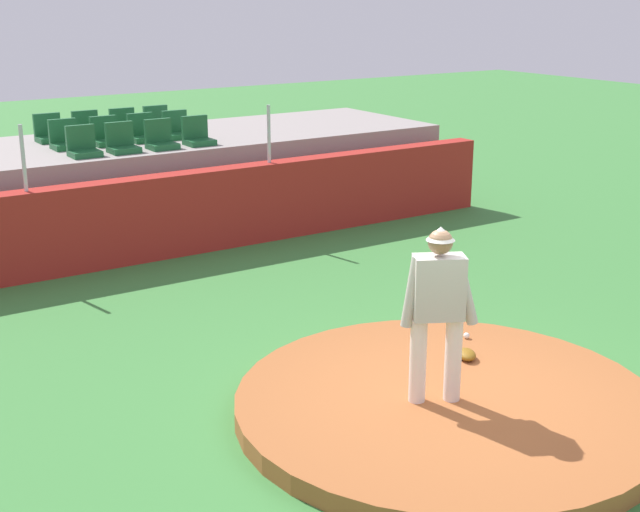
# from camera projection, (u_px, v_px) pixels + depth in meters

# --- Properties ---
(ground_plane) EXTENTS (60.00, 60.00, 0.00)m
(ground_plane) POSITION_uv_depth(u_px,v_px,m) (446.00, 414.00, 9.08)
(ground_plane) COLOR #3A7C38
(pitchers_mound) EXTENTS (4.39, 4.39, 0.21)m
(pitchers_mound) POSITION_uv_depth(u_px,v_px,m) (447.00, 405.00, 9.05)
(pitchers_mound) COLOR #A0592E
(pitchers_mound) RESTS_ON ground_plane
(pitcher) EXTENTS (0.75, 0.48, 1.83)m
(pitcher) POSITION_uv_depth(u_px,v_px,m) (438.00, 302.00, 8.63)
(pitcher) COLOR silver
(pitcher) RESTS_ON pitchers_mound
(baseball) EXTENTS (0.07, 0.07, 0.07)m
(baseball) POSITION_uv_depth(u_px,v_px,m) (466.00, 336.00, 10.50)
(baseball) COLOR white
(baseball) RESTS_ON pitchers_mound
(fielding_glove) EXTENTS (0.32, 0.36, 0.11)m
(fielding_glove) POSITION_uv_depth(u_px,v_px,m) (467.00, 354.00, 9.91)
(fielding_glove) COLOR brown
(fielding_glove) RESTS_ON pitchers_mound
(brick_barrier) EXTENTS (12.90, 0.40, 1.36)m
(brick_barrier) POSITION_uv_depth(u_px,v_px,m) (172.00, 215.00, 14.37)
(brick_barrier) COLOR #A5251F
(brick_barrier) RESTS_ON ground_plane
(fence_post_left) EXTENTS (0.06, 0.06, 0.99)m
(fence_post_left) POSITION_uv_depth(u_px,v_px,m) (23.00, 158.00, 12.83)
(fence_post_left) COLOR silver
(fence_post_left) RESTS_ON brick_barrier
(fence_post_right) EXTENTS (0.06, 0.06, 0.99)m
(fence_post_right) POSITION_uv_depth(u_px,v_px,m) (269.00, 134.00, 15.01)
(fence_post_right) COLOR silver
(fence_post_right) RESTS_ON brick_barrier
(bleacher_platform) EXTENTS (12.39, 3.31, 1.59)m
(bleacher_platform) POSITION_uv_depth(u_px,v_px,m) (122.00, 184.00, 16.12)
(bleacher_platform) COLOR gray
(bleacher_platform) RESTS_ON ground_plane
(stadium_chair_0) EXTENTS (0.48, 0.44, 0.50)m
(stadium_chair_0) POSITION_uv_depth(u_px,v_px,m) (83.00, 147.00, 14.42)
(stadium_chair_0) COLOR #1C5B30
(stadium_chair_0) RESTS_ON bleacher_platform
(stadium_chair_1) EXTENTS (0.48, 0.44, 0.50)m
(stadium_chair_1) POSITION_uv_depth(u_px,v_px,m) (122.00, 143.00, 14.77)
(stadium_chair_1) COLOR #1C5B30
(stadium_chair_1) RESTS_ON bleacher_platform
(stadium_chair_2) EXTENTS (0.48, 0.44, 0.50)m
(stadium_chair_2) POSITION_uv_depth(u_px,v_px,m) (161.00, 139.00, 15.12)
(stadium_chair_2) COLOR #1C5B30
(stadium_chair_2) RESTS_ON bleacher_platform
(stadium_chair_3) EXTENTS (0.48, 0.44, 0.50)m
(stadium_chair_3) POSITION_uv_depth(u_px,v_px,m) (197.00, 136.00, 15.51)
(stadium_chair_3) COLOR #1C5B30
(stadium_chair_3) RESTS_ON bleacher_platform
(stadium_chair_4) EXTENTS (0.48, 0.44, 0.50)m
(stadium_chair_4) POSITION_uv_depth(u_px,v_px,m) (65.00, 140.00, 15.11)
(stadium_chair_4) COLOR #1C5B30
(stadium_chair_4) RESTS_ON bleacher_platform
(stadium_chair_5) EXTENTS (0.48, 0.44, 0.50)m
(stadium_chair_5) POSITION_uv_depth(u_px,v_px,m) (106.00, 136.00, 15.47)
(stadium_chair_5) COLOR #1C5B30
(stadium_chair_5) RESTS_ON bleacher_platform
(stadium_chair_6) EXTENTS (0.48, 0.44, 0.50)m
(stadium_chair_6) POSITION_uv_depth(u_px,v_px,m) (143.00, 133.00, 15.84)
(stadium_chair_6) COLOR #1C5B30
(stadium_chair_6) RESTS_ON bleacher_platform
(stadium_chair_7) EXTENTS (0.48, 0.44, 0.50)m
(stadium_chair_7) POSITION_uv_depth(u_px,v_px,m) (177.00, 130.00, 16.20)
(stadium_chair_7) COLOR #1C5B30
(stadium_chair_7) RESTS_ON bleacher_platform
(stadium_chair_8) EXTENTS (0.48, 0.44, 0.50)m
(stadium_chair_8) POSITION_uv_depth(u_px,v_px,m) (49.00, 133.00, 15.81)
(stadium_chair_8) COLOR #1C5B30
(stadium_chair_8) RESTS_ON bleacher_platform
(stadium_chair_9) EXTENTS (0.48, 0.44, 0.50)m
(stadium_chair_9) POSITION_uv_depth(u_px,v_px,m) (87.00, 130.00, 16.18)
(stadium_chair_9) COLOR #1C5B30
(stadium_chair_9) RESTS_ON bleacher_platform
(stadium_chair_10) EXTENTS (0.48, 0.44, 0.50)m
(stadium_chair_10) POSITION_uv_depth(u_px,v_px,m) (124.00, 127.00, 16.51)
(stadium_chair_10) COLOR #1C5B30
(stadium_chair_10) RESTS_ON bleacher_platform
(stadium_chair_11) EXTENTS (0.48, 0.44, 0.50)m
(stadium_chair_11) POSITION_uv_depth(u_px,v_px,m) (158.00, 124.00, 16.88)
(stadium_chair_11) COLOR #1C5B30
(stadium_chair_11) RESTS_ON bleacher_platform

